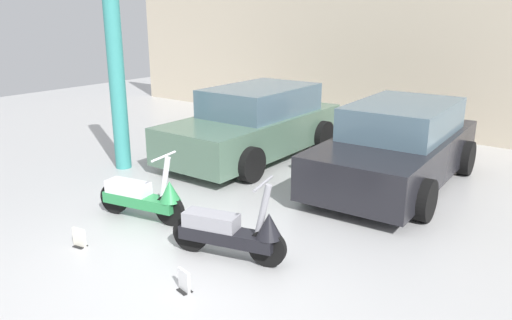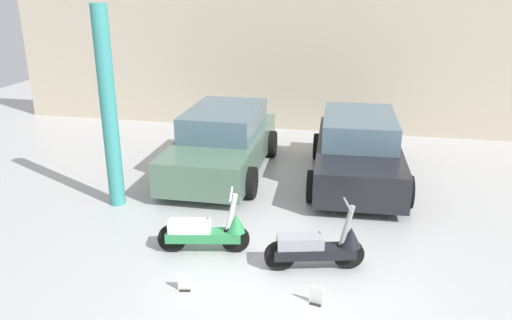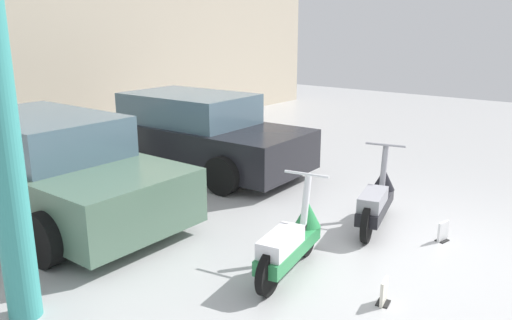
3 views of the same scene
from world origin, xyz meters
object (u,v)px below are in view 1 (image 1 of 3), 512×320
object	(u,v)px
scooter_front_right	(232,231)
placard_near_left_scooter	(79,239)
placard_near_right_scooter	(184,282)
car_rear_center	(397,146)
support_column_side	(116,70)
scooter_front_left	(144,196)
car_rear_left	(255,124)

from	to	relation	value
scooter_front_right	placard_near_left_scooter	xyz separation A→B (m)	(-1.82, -0.96, -0.27)
placard_near_left_scooter	placard_near_right_scooter	size ratio (longest dim) A/B	1.00
scooter_front_right	car_rear_center	size ratio (longest dim) A/B	0.35
car_rear_center	support_column_side	distance (m)	5.35
scooter_front_left	placard_near_right_scooter	distance (m)	2.17
placard_near_right_scooter	support_column_side	distance (m)	5.22
support_column_side	scooter_front_right	bearing A→B (deg)	-21.37
support_column_side	scooter_front_left	bearing A→B (deg)	-32.15
car_rear_center	scooter_front_right	bearing A→B (deg)	-9.94
car_rear_left	placard_near_left_scooter	xyz separation A→B (m)	(0.74, -4.80, -0.58)
placard_near_right_scooter	support_column_side	bearing A→B (deg)	148.94
scooter_front_left	car_rear_center	xyz separation A→B (m)	(2.33, 3.79, 0.32)
car_rear_left	placard_near_right_scooter	xyz separation A→B (m)	(2.61, -4.75, -0.58)
scooter_front_right	car_rear_center	bearing A→B (deg)	68.18
placard_near_right_scooter	scooter_front_left	bearing A→B (deg)	150.34
car_rear_left	support_column_side	world-z (taller)	support_column_side
scooter_front_right	support_column_side	bearing A→B (deg)	144.12
scooter_front_right	car_rear_left	xyz separation A→B (m)	(-2.56, 3.85, 0.32)
placard_near_right_scooter	support_column_side	xyz separation A→B (m)	(-4.20, 2.53, 1.81)
scooter_front_right	car_rear_left	world-z (taller)	car_rear_left
car_rear_left	car_rear_center	world-z (taller)	car_rear_left
scooter_front_right	placard_near_right_scooter	bearing A→B (deg)	-101.20
scooter_front_left	support_column_side	distance (m)	3.15
car_rear_center	placard_near_left_scooter	xyz separation A→B (m)	(-2.33, -4.91, -0.57)
car_rear_left	car_rear_center	bearing A→B (deg)	91.26
scooter_front_left	placard_near_left_scooter	xyz separation A→B (m)	(-0.01, -1.12, -0.26)
scooter_front_left	placard_near_right_scooter	world-z (taller)	scooter_front_left
placard_near_left_scooter	support_column_side	distance (m)	3.91
scooter_front_right	support_column_side	size ratio (longest dim) A/B	0.39
placard_near_left_scooter	support_column_side	bearing A→B (deg)	131.98
car_rear_center	placard_near_left_scooter	distance (m)	5.47
car_rear_center	placard_near_right_scooter	world-z (taller)	car_rear_center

